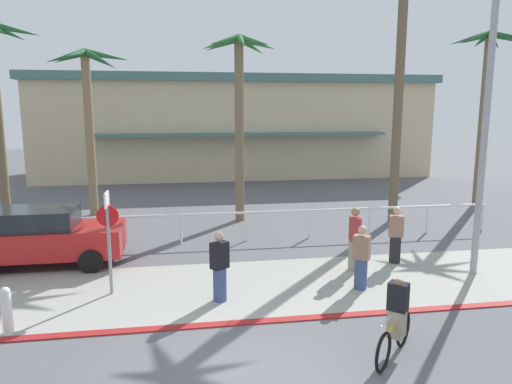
# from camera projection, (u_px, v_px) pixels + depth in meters

# --- Properties ---
(ground_plane) EXTENTS (80.00, 80.00, 0.00)m
(ground_plane) POSITION_uv_depth(u_px,v_px,m) (211.00, 231.00, 17.56)
(ground_plane) COLOR #5B5B60
(sidewalk_strip) EXTENTS (44.00, 4.00, 0.02)m
(sidewalk_strip) POSITION_uv_depth(u_px,v_px,m) (227.00, 288.00, 11.92)
(sidewalk_strip) COLOR #9E9E93
(sidewalk_strip) RESTS_ON ground
(curb_paint) EXTENTS (44.00, 0.24, 0.03)m
(curb_paint) POSITION_uv_depth(u_px,v_px,m) (236.00, 323.00, 9.97)
(curb_paint) COLOR maroon
(curb_paint) RESTS_ON ground
(building_backdrop) EXTENTS (26.20, 9.49, 6.69)m
(building_backdrop) POSITION_uv_depth(u_px,v_px,m) (234.00, 126.00, 32.98)
(building_backdrop) COLOR beige
(building_backdrop) RESTS_ON ground
(rail_fence) EXTENTS (20.21, 0.08, 1.04)m
(rail_fence) POSITION_uv_depth(u_px,v_px,m) (214.00, 219.00, 15.95)
(rail_fence) COLOR white
(rail_fence) RESTS_ON ground
(stop_sign_bike_lane) EXTENTS (0.52, 0.56, 2.56)m
(stop_sign_bike_lane) POSITION_uv_depth(u_px,v_px,m) (108.00, 228.00, 11.29)
(stop_sign_bike_lane) COLOR gray
(stop_sign_bike_lane) RESTS_ON ground
(bollard_3) EXTENTS (0.20, 0.20, 1.00)m
(bollard_3) POSITION_uv_depth(u_px,v_px,m) (7.00, 310.00, 9.43)
(bollard_3) COLOR white
(bollard_3) RESTS_ON ground
(streetlight_curb) EXTENTS (0.24, 2.54, 7.50)m
(streetlight_curb) POSITION_uv_depth(u_px,v_px,m) (492.00, 118.00, 12.04)
(streetlight_curb) COLOR #9EA0A5
(streetlight_curb) RESTS_ON ground
(palm_tree_2) EXTENTS (3.28, 3.39, 6.96)m
(palm_tree_2) POSITION_uv_depth(u_px,v_px,m) (88.00, 91.00, 19.37)
(palm_tree_2) COLOR #846B4C
(palm_tree_2) RESTS_ON ground
(palm_tree_3) EXTENTS (2.98, 3.25, 7.37)m
(palm_tree_3) POSITION_uv_depth(u_px,v_px,m) (239.00, 81.00, 18.30)
(palm_tree_3) COLOR #756047
(palm_tree_3) RESTS_ON ground
(palm_tree_4) EXTENTS (2.76, 3.10, 9.67)m
(palm_tree_4) POSITION_uv_depth(u_px,v_px,m) (401.00, 50.00, 17.87)
(palm_tree_4) COLOR brown
(palm_tree_4) RESTS_ON ground
(palm_tree_5) EXTENTS (3.46, 3.45, 8.01)m
(palm_tree_5) POSITION_uv_depth(u_px,v_px,m) (487.00, 73.00, 21.35)
(palm_tree_5) COLOR #756047
(palm_tree_5) RESTS_ON ground
(car_red_1) EXTENTS (4.40, 2.02, 1.69)m
(car_red_1) POSITION_uv_depth(u_px,v_px,m) (43.00, 236.00, 13.58)
(car_red_1) COLOR red
(car_red_1) RESTS_ON ground
(cyclist_yellow_0) EXTENTS (1.30, 1.35, 1.50)m
(cyclist_yellow_0) POSITION_uv_depth(u_px,v_px,m) (396.00, 320.00, 8.60)
(cyclist_yellow_0) COLOR black
(cyclist_yellow_0) RESTS_ON ground
(pedestrian_0) EXTENTS (0.36, 0.43, 1.82)m
(pedestrian_0) POSITION_uv_depth(u_px,v_px,m) (355.00, 241.00, 13.12)
(pedestrian_0) COLOR gray
(pedestrian_0) RESTS_ON ground
(pedestrian_1) EXTENTS (0.46, 0.41, 1.69)m
(pedestrian_1) POSITION_uv_depth(u_px,v_px,m) (396.00, 238.00, 13.77)
(pedestrian_1) COLOR #232326
(pedestrian_1) RESTS_ON ground
(pedestrian_2) EXTENTS (0.48, 0.44, 1.71)m
(pedestrian_2) POSITION_uv_depth(u_px,v_px,m) (220.00, 269.00, 11.01)
(pedestrian_2) COLOR #384C7A
(pedestrian_2) RESTS_ON ground
(pedestrian_3) EXTENTS (0.48, 0.45, 1.65)m
(pedestrian_3) POSITION_uv_depth(u_px,v_px,m) (361.00, 260.00, 11.76)
(pedestrian_3) COLOR #384C7A
(pedestrian_3) RESTS_ON ground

